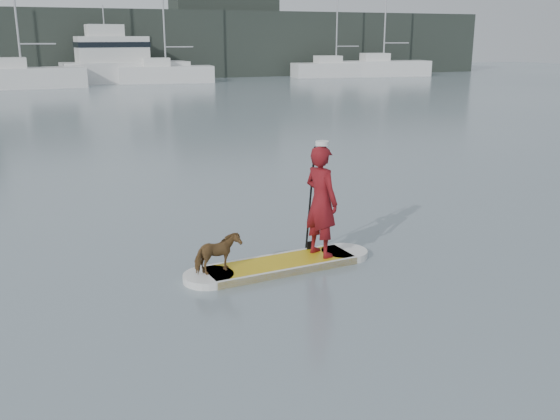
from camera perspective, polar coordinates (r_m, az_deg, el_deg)
name	(u,v)px	position (r m, az deg, el deg)	size (l,w,h in m)	color
ground	(182,364)	(7.57, -8.93, -13.76)	(140.00, 140.00, 0.00)	slate
paddleboard	(280,265)	(10.30, 0.00, -5.04)	(3.29, 0.97, 0.12)	gold
paddler	(321,201)	(10.35, 3.78, 0.81)	(0.68, 0.45, 1.87)	maroon
white_cap	(322,143)	(10.14, 3.88, 6.11)	(0.22, 0.22, 0.07)	silver
dog	(218,254)	(9.76, -5.73, -4.00)	(0.33, 0.73, 0.62)	brown
paddle	(310,212)	(10.68, 2.76, -0.15)	(0.10, 0.30, 2.00)	black
sailboat_d	(21,75)	(50.45, -22.58, 11.29)	(8.95, 2.94, 13.10)	silver
sailboat_e	(165,73)	(53.53, -10.43, 12.23)	(7.91, 3.45, 11.11)	silver
sailboat_f	(335,68)	(60.44, 5.07, 12.81)	(8.46, 3.29, 12.35)	silver
motor_yacht_a	(120,61)	(54.39, -14.44, 13.03)	(10.39, 3.82, 6.12)	silver
shore_mass	(29,45)	(59.47, -22.00, 13.82)	(90.00, 6.00, 6.00)	black
shore_building_east	(225,33)	(63.51, -5.09, 15.80)	(10.00, 4.00, 8.00)	black
sailboat_g	(382,67)	(62.28, 9.35, 12.77)	(9.16, 4.34, 12.03)	silver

